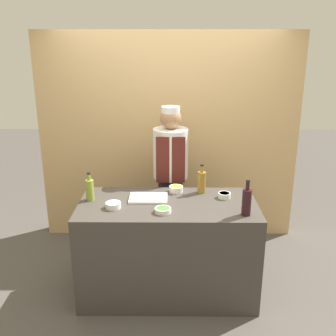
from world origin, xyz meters
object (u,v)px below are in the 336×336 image
(sauce_bowl_green, at_px, (163,210))
(bottle_oil, at_px, (90,189))
(bottle_wine, at_px, (247,201))
(sauce_bowl_purple, at_px, (113,205))
(sauce_bowl_white, at_px, (224,195))
(cutting_board, at_px, (148,198))
(sauce_bowl_yellow, at_px, (176,189))
(chef_center, at_px, (171,178))
(bottle_vinegar, at_px, (202,181))

(sauce_bowl_green, xyz_separation_m, bottle_oil, (-0.67, 0.27, 0.08))
(bottle_wine, bearing_deg, sauce_bowl_purple, 173.36)
(sauce_bowl_white, bearing_deg, cutting_board, -177.11)
(sauce_bowl_yellow, distance_m, cutting_board, 0.31)
(sauce_bowl_purple, height_order, bottle_wine, bottle_wine)
(sauce_bowl_purple, height_order, chef_center, chef_center)
(sauce_bowl_purple, relative_size, sauce_bowl_yellow, 1.02)
(sauce_bowl_white, relative_size, cutting_board, 0.33)
(sauce_bowl_white, distance_m, bottle_wine, 0.40)
(bottle_vinegar, xyz_separation_m, bottle_oil, (-1.03, -0.19, -0.01))
(bottle_wine, bearing_deg, cutting_board, 158.33)
(sauce_bowl_yellow, relative_size, chef_center, 0.08)
(cutting_board, height_order, chef_center, chef_center)
(sauce_bowl_white, distance_m, bottle_oil, 1.23)
(sauce_bowl_purple, xyz_separation_m, bottle_wine, (1.13, -0.13, 0.09))
(bottle_vinegar, height_order, bottle_oil, bottle_vinegar)
(sauce_bowl_white, distance_m, sauce_bowl_yellow, 0.47)
(sauce_bowl_yellow, bearing_deg, chef_center, 97.05)
(cutting_board, xyz_separation_m, bottle_vinegar, (0.50, 0.17, 0.10))
(cutting_board, bearing_deg, sauce_bowl_purple, -145.70)
(sauce_bowl_yellow, bearing_deg, sauce_bowl_green, -104.01)
(sauce_bowl_yellow, bearing_deg, bottle_oil, -165.62)
(sauce_bowl_white, bearing_deg, chef_center, 130.83)
(bottle_wine, distance_m, chef_center, 1.14)
(sauce_bowl_green, bearing_deg, bottle_wine, -3.47)
(sauce_bowl_purple, distance_m, sauce_bowl_yellow, 0.67)
(sauce_bowl_purple, height_order, sauce_bowl_yellow, sauce_bowl_yellow)
(chef_center, bearing_deg, cutting_board, -108.38)
(sauce_bowl_purple, xyz_separation_m, sauce_bowl_green, (0.43, -0.09, -0.01))
(sauce_bowl_green, bearing_deg, bottle_oil, 158.31)
(sauce_bowl_white, distance_m, cutting_board, 0.70)
(bottle_vinegar, distance_m, bottle_oil, 1.04)
(bottle_oil, height_order, chef_center, chef_center)
(cutting_board, distance_m, bottle_vinegar, 0.54)
(sauce_bowl_green, xyz_separation_m, bottle_wine, (0.69, -0.04, 0.10))
(sauce_bowl_purple, distance_m, chef_center, 0.95)
(sauce_bowl_yellow, distance_m, bottle_wine, 0.77)
(sauce_bowl_purple, relative_size, sauce_bowl_green, 0.96)
(bottle_vinegar, distance_m, bottle_wine, 0.60)
(bottle_oil, xyz_separation_m, chef_center, (0.73, 0.63, -0.11))
(sauce_bowl_yellow, bearing_deg, bottle_wine, -41.44)
(sauce_bowl_purple, bearing_deg, bottle_wine, -6.64)
(bottle_vinegar, relative_size, chef_center, 0.17)
(sauce_bowl_yellow, xyz_separation_m, bottle_oil, (-0.79, -0.20, 0.07))
(cutting_board, xyz_separation_m, bottle_wine, (0.83, -0.33, 0.11))
(sauce_bowl_purple, relative_size, bottle_oil, 0.50)
(sauce_bowl_green, distance_m, bottle_wine, 0.70)
(bottle_oil, bearing_deg, sauce_bowl_yellow, 14.38)
(sauce_bowl_purple, height_order, bottle_oil, bottle_oil)
(sauce_bowl_yellow, distance_m, bottle_oil, 0.81)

